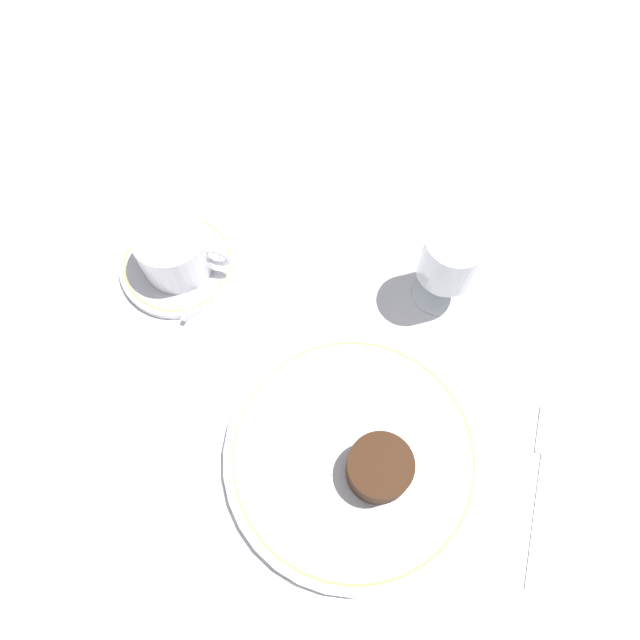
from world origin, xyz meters
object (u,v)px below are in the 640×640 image
object	(u,v)px
dinner_plate	(352,456)
dessert_cake	(378,468)
wine_glass	(449,259)
fork	(542,473)
coffee_cup	(173,248)

from	to	relation	value
dinner_plate	dessert_cake	xyz separation A→B (m)	(0.03, -0.01, 0.03)
wine_glass	fork	bearing A→B (deg)	-52.90
dessert_cake	wine_glass	bearing A→B (deg)	82.26
dinner_plate	wine_glass	distance (m)	0.22
coffee_cup	wine_glass	distance (m)	0.30
coffee_cup	fork	distance (m)	0.46
coffee_cup	wine_glass	size ratio (longest dim) A/B	0.90
coffee_cup	dinner_plate	bearing A→B (deg)	-35.79
wine_glass	dessert_cake	bearing A→B (deg)	-97.74
dinner_plate	fork	world-z (taller)	dinner_plate
coffee_cup	fork	world-z (taller)	coffee_cup
coffee_cup	fork	xyz separation A→B (m)	(0.43, -0.15, -0.04)
dinner_plate	fork	xyz separation A→B (m)	(0.19, 0.03, -0.01)
fork	dinner_plate	bearing A→B (deg)	-172.15
dinner_plate	wine_glass	size ratio (longest dim) A/B	2.21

